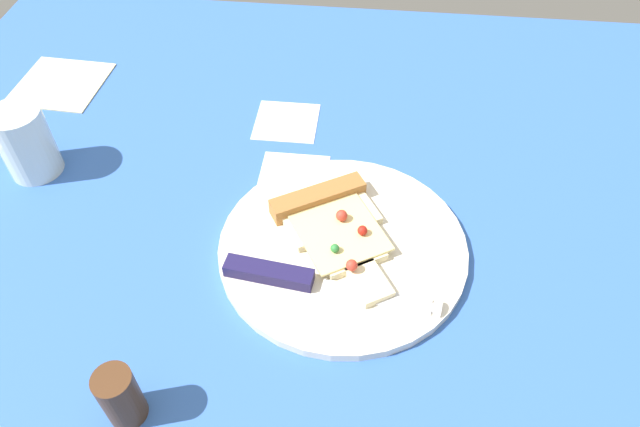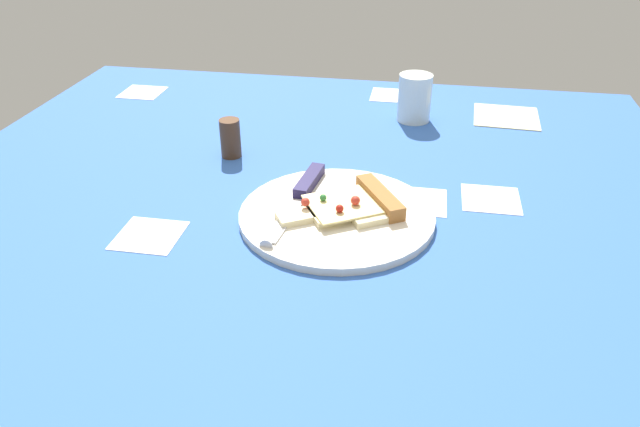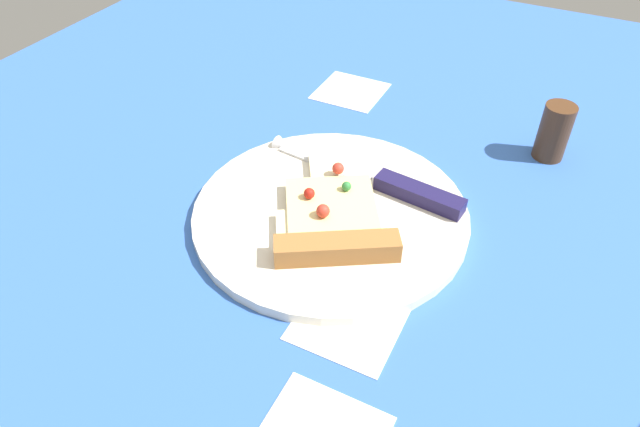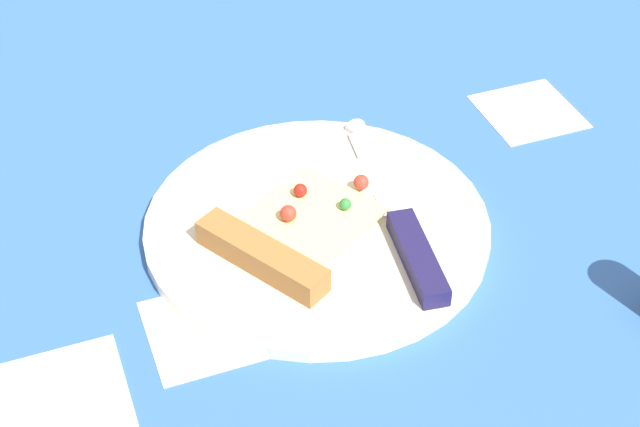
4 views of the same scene
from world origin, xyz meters
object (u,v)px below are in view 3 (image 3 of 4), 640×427
at_px(pizza_slice, 333,220).
at_px(knife, 381,181).
at_px(plate, 331,213).
at_px(pepper_shaker, 554,132).

height_order(pizza_slice, knife, pizza_slice).
relative_size(plate, pizza_slice, 1.54).
bearing_deg(knife, pizza_slice, 174.22).
xyz_separation_m(pizza_slice, pepper_shaker, (0.24, -0.17, 0.01)).
bearing_deg(knife, pepper_shaker, -37.19).
bearing_deg(plate, pizza_slice, -149.31).
bearing_deg(pepper_shaker, pizza_slice, 144.44).
distance_m(plate, knife, 0.07).
bearing_deg(pizza_slice, plate, 89.84).
bearing_deg(pepper_shaker, plate, 139.78).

